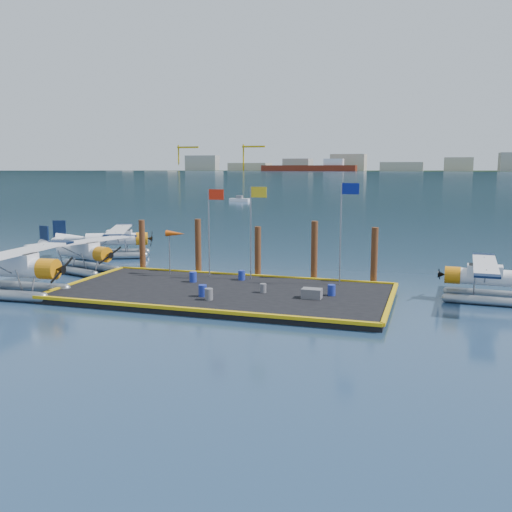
{
  "coord_description": "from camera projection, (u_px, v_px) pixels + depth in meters",
  "views": [
    {
      "loc": [
        12.1,
        -32.12,
        7.96
      ],
      "look_at": [
        1.43,
        2.0,
        2.29
      ],
      "focal_mm": 40.0,
      "sensor_mm": 36.0,
      "label": 1
    }
  ],
  "objects": [
    {
      "name": "seaplane_b",
      "position": [
        82.0,
        254.0,
        42.84
      ],
      "size": [
        8.52,
        9.12,
        3.26
      ],
      "rotation": [
        0.0,
        0.0,
        -1.88
      ],
      "color": "gray",
      "rests_on": "ground"
    },
    {
      "name": "drum_4",
      "position": [
        332.0,
        290.0,
        33.53
      ],
      "size": [
        0.46,
        0.46,
        0.65
      ],
      "primitive_type": "cylinder",
      "color": "navy",
      "rests_on": "dock"
    },
    {
      "name": "seaplane_d",
      "position": [
        491.0,
        280.0,
        33.52
      ],
      "size": [
        7.73,
        8.52,
        3.03
      ],
      "rotation": [
        0.0,
        0.0,
        1.52
      ],
      "color": "gray",
      "rests_on": "ground"
    },
    {
      "name": "piling_4",
      "position": [
        374.0,
        258.0,
        37.36
      ],
      "size": [
        0.44,
        0.44,
        4.0
      ],
      "primitive_type": "cylinder",
      "color": "#492314",
      "rests_on": "ground"
    },
    {
      "name": "dock",
      "position": [
        224.0,
        293.0,
        35.06
      ],
      "size": [
        20.0,
        10.0,
        0.4
      ],
      "primitive_type": "cube",
      "color": "black",
      "rests_on": "ground"
    },
    {
      "name": "piling_2",
      "position": [
        258.0,
        254.0,
        39.74
      ],
      "size": [
        0.44,
        0.44,
        3.8
      ],
      "primitive_type": "cylinder",
      "color": "#492314",
      "rests_on": "ground"
    },
    {
      "name": "seaplane_c",
      "position": [
        115.0,
        241.0,
        49.99
      ],
      "size": [
        8.61,
        9.04,
        3.31
      ],
      "rotation": [
        0.0,
        0.0,
        -1.15
      ],
      "color": "gray",
      "rests_on": "ground"
    },
    {
      "name": "drum_5",
      "position": [
        242.0,
        275.0,
        38.11
      ],
      "size": [
        0.46,
        0.46,
        0.64
      ],
      "primitive_type": "cylinder",
      "color": "navy",
      "rests_on": "dock"
    },
    {
      "name": "windsock",
      "position": [
        175.0,
        235.0,
        39.65
      ],
      "size": [
        1.4,
        0.44,
        3.12
      ],
      "color": "gray",
      "rests_on": "dock"
    },
    {
      "name": "piling_3",
      "position": [
        314.0,
        253.0,
        38.52
      ],
      "size": [
        0.44,
        0.44,
        4.3
      ],
      "primitive_type": "cylinder",
      "color": "#492314",
      "rests_on": "ground"
    },
    {
      "name": "flagpole_yellow",
      "position": [
        254.0,
        218.0,
        37.76
      ],
      "size": [
        1.14,
        0.08,
        6.2
      ],
      "color": "gray",
      "rests_on": "dock"
    },
    {
      "name": "crate",
      "position": [
        312.0,
        293.0,
        32.85
      ],
      "size": [
        1.13,
        0.76,
        0.57
      ],
      "primitive_type": "cube",
      "color": "#59595E",
      "rests_on": "dock"
    },
    {
      "name": "flagpole_red",
      "position": [
        212.0,
        219.0,
        38.66
      ],
      "size": [
        1.14,
        0.08,
        6.0
      ],
      "color": "gray",
      "rests_on": "dock"
    },
    {
      "name": "drum_3",
      "position": [
        203.0,
        291.0,
        33.3
      ],
      "size": [
        0.49,
        0.49,
        0.68
      ],
      "primitive_type": "cylinder",
      "color": "navy",
      "rests_on": "dock"
    },
    {
      "name": "drum_0",
      "position": [
        193.0,
        277.0,
        37.45
      ],
      "size": [
        0.47,
        0.47,
        0.67
      ],
      "primitive_type": "cylinder",
      "color": "navy",
      "rests_on": "dock"
    },
    {
      "name": "drum_2",
      "position": [
        263.0,
        288.0,
        34.31
      ],
      "size": [
        0.39,
        0.39,
        0.55
      ],
      "primitive_type": "cylinder",
      "color": "#59595E",
      "rests_on": "dock"
    },
    {
      "name": "drum_1",
      "position": [
        209.0,
        294.0,
        32.43
      ],
      "size": [
        0.47,
        0.47,
        0.66
      ],
      "primitive_type": "cylinder",
      "color": "#59595E",
      "rests_on": "dock"
    },
    {
      "name": "seaplane_a",
      "position": [
        11.0,
        270.0,
        35.01
      ],
      "size": [
        9.49,
        10.46,
        3.71
      ],
      "rotation": [
        0.0,
        0.0,
        -1.51
      ],
      "color": "gray",
      "rests_on": "ground"
    },
    {
      "name": "piling_0",
      "position": [
        142.0,
        247.0,
        42.37
      ],
      "size": [
        0.44,
        0.44,
        4.0
      ],
      "primitive_type": "cylinder",
      "color": "#492314",
      "rests_on": "ground"
    },
    {
      "name": "piling_1",
      "position": [
        198.0,
        248.0,
        41.03
      ],
      "size": [
        0.44,
        0.44,
        4.2
      ],
      "primitive_type": "cylinder",
      "color": "#492314",
      "rests_on": "ground"
    },
    {
      "name": "dock_bumpers",
      "position": [
        224.0,
        289.0,
        35.01
      ],
      "size": [
        20.25,
        10.25,
        0.18
      ],
      "primitive_type": null,
      "color": "#C69E0B",
      "rests_on": "dock"
    },
    {
      "name": "flagpole_blue",
      "position": [
        344.0,
        218.0,
        35.97
      ],
      "size": [
        1.14,
        0.08,
        6.5
      ],
      "color": "gray",
      "rests_on": "dock"
    },
    {
      "name": "ground",
      "position": [
        224.0,
        296.0,
        35.09
      ],
      "size": [
        4000.0,
        4000.0,
        0.0
      ],
      "primitive_type": "plane",
      "color": "navy",
      "rests_on": "ground"
    }
  ]
}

